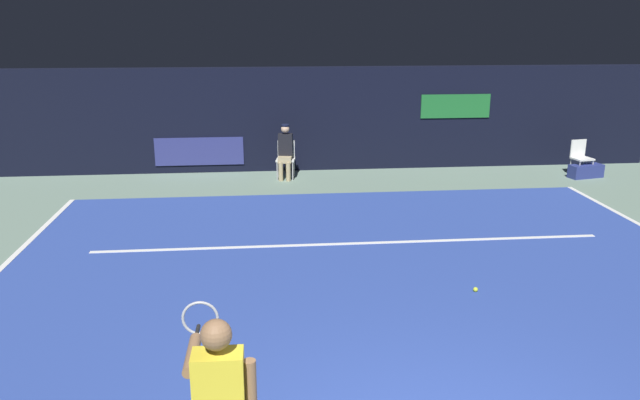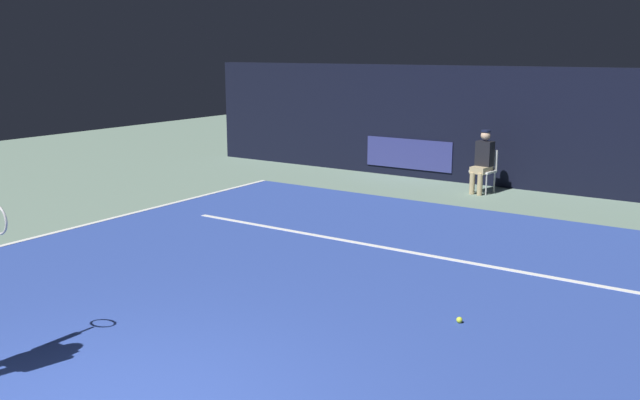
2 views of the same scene
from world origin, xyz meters
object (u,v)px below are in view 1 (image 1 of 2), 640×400
object	(u,v)px
line_judge_on_chair	(285,151)
equipment_bag	(586,171)
courtside_chair_near	(581,156)
tennis_ball	(476,289)

from	to	relation	value
line_judge_on_chair	equipment_bag	bearing A→B (deg)	-4.69
courtside_chair_near	equipment_bag	bearing A→B (deg)	-75.06
tennis_ball	courtside_chair_near	bearing A→B (deg)	53.16
tennis_ball	equipment_bag	world-z (taller)	equipment_bag
tennis_ball	equipment_bag	bearing A→B (deg)	51.88
courtside_chair_near	equipment_bag	size ratio (longest dim) A/B	1.05
line_judge_on_chair	equipment_bag	world-z (taller)	line_judge_on_chair
line_judge_on_chair	equipment_bag	distance (m)	7.37
line_judge_on_chair	courtside_chair_near	distance (m)	7.28
courtside_chair_near	equipment_bag	world-z (taller)	courtside_chair_near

